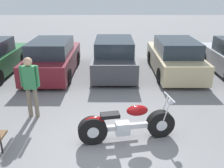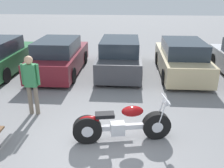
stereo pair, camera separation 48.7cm
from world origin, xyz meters
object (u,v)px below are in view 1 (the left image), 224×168
parked_car_maroon (53,58)px  person_standing (30,82)px  parked_car_champagne (174,58)px  parked_car_dark_grey (114,56)px  motorcycle (126,124)px

parked_car_maroon → person_standing: person_standing is taller
parked_car_maroon → parked_car_champagne: same height
parked_car_dark_grey → person_standing: person_standing is taller
motorcycle → parked_car_maroon: parked_car_maroon is taller
motorcycle → parked_car_dark_grey: (-0.25, 5.31, 0.26)m
parked_car_champagne → person_standing: (-4.92, -3.94, 0.37)m
parked_car_maroon → parked_car_champagne: bearing=1.0°
parked_car_champagne → motorcycle: bearing=-114.6°
parked_car_dark_grey → person_standing: (-2.33, -4.14, 0.37)m
parked_car_dark_grey → parked_car_maroon: bearing=-173.6°
person_standing → parked_car_dark_grey: bearing=60.6°
parked_car_champagne → person_standing: bearing=-141.3°
parked_car_maroon → parked_car_champagne: size_ratio=1.00×
motorcycle → parked_car_maroon: 5.77m
parked_car_dark_grey → parked_car_champagne: bearing=-4.4°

